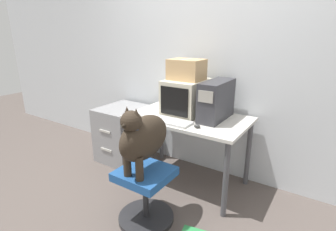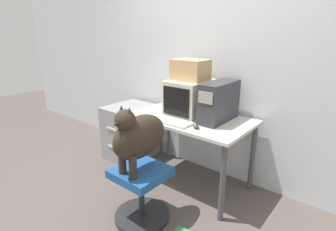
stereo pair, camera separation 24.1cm
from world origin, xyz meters
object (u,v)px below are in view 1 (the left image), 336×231
object	(u,v)px
filing_cabinet	(123,133)
cardboard_box	(187,70)
keyboard	(170,121)
office_chair	(146,194)
dog	(143,137)
pc_tower	(216,100)
crt_monitor	(186,97)

from	to	relation	value
filing_cabinet	cardboard_box	bearing A→B (deg)	1.88
keyboard	cardboard_box	size ratio (longest dim) A/B	1.28
office_chair	dog	distance (m)	0.53
dog	pc_tower	bearing A→B (deg)	73.27
crt_monitor	keyboard	xyz separation A→B (m)	(0.02, -0.34, -0.17)
crt_monitor	cardboard_box	xyz separation A→B (m)	(0.00, 0.00, 0.28)
office_chair	cardboard_box	bearing A→B (deg)	96.18
crt_monitor	office_chair	world-z (taller)	crt_monitor
keyboard	office_chair	size ratio (longest dim) A/B	0.88
crt_monitor	keyboard	world-z (taller)	crt_monitor
crt_monitor	pc_tower	xyz separation A→B (m)	(0.34, 0.00, 0.01)
filing_cabinet	cardboard_box	distance (m)	1.26
crt_monitor	dog	bearing A→B (deg)	-83.88
filing_cabinet	cardboard_box	size ratio (longest dim) A/B	2.02
crt_monitor	pc_tower	bearing A→B (deg)	0.75
pc_tower	keyboard	world-z (taller)	pc_tower
pc_tower	office_chair	bearing A→B (deg)	-106.96
dog	cardboard_box	bearing A→B (deg)	96.09
keyboard	filing_cabinet	xyz separation A→B (m)	(-0.92, 0.31, -0.43)
keyboard	cardboard_box	xyz separation A→B (m)	(-0.02, 0.34, 0.45)
crt_monitor	pc_tower	distance (m)	0.34
cardboard_box	crt_monitor	bearing A→B (deg)	-90.00
crt_monitor	office_chair	size ratio (longest dim) A/B	0.96
pc_tower	office_chair	size ratio (longest dim) A/B	1.03
dog	filing_cabinet	bearing A→B (deg)	140.84
filing_cabinet	office_chair	bearing A→B (deg)	-38.73
keyboard	office_chair	xyz separation A→B (m)	(0.07, -0.48, -0.50)
keyboard	crt_monitor	bearing A→B (deg)	93.34
keyboard	filing_cabinet	size ratio (longest dim) A/B	0.63
cardboard_box	keyboard	bearing A→B (deg)	-86.70
pc_tower	dog	size ratio (longest dim) A/B	0.87
office_chair	crt_monitor	bearing A→B (deg)	96.21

